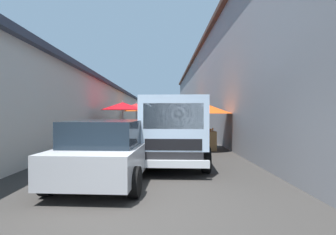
# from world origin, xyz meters

# --- Properties ---
(ground) EXTENTS (90.00, 90.00, 0.00)m
(ground) POSITION_xyz_m (13.50, 0.00, 0.00)
(ground) COLOR #33302D
(building_left_whitewash) EXTENTS (49.80, 7.50, 3.93)m
(building_left_whitewash) POSITION_xyz_m (15.75, 6.97, 1.97)
(building_left_whitewash) COLOR beige
(building_left_whitewash) RESTS_ON ground
(building_right_concrete) EXTENTS (49.80, 7.50, 6.97)m
(building_right_concrete) POSITION_xyz_m (15.75, -6.97, 3.50)
(building_right_concrete) COLOR gray
(building_right_concrete) RESTS_ON ground
(fruit_stall_far_right) EXTENTS (2.11, 2.11, 2.39)m
(fruit_stall_far_right) POSITION_xyz_m (13.13, 1.34, 1.80)
(fruit_stall_far_right) COLOR #9E9EA3
(fruit_stall_far_right) RESTS_ON ground
(fruit_stall_far_left) EXTENTS (2.86, 2.86, 2.31)m
(fruit_stall_far_left) POSITION_xyz_m (15.90, -2.11, 1.84)
(fruit_stall_far_left) COLOR #9E9EA3
(fruit_stall_far_left) RESTS_ON ground
(fruit_stall_near_right) EXTENTS (2.58, 2.58, 2.36)m
(fruit_stall_near_right) POSITION_xyz_m (10.70, 1.81, 1.88)
(fruit_stall_near_right) COLOR #9E9EA3
(fruit_stall_near_right) RESTS_ON ground
(fruit_stall_near_left) EXTENTS (2.55, 2.55, 2.17)m
(fruit_stall_near_left) POSITION_xyz_m (7.04, -2.31, 1.64)
(fruit_stall_near_left) COLOR #9E9EA3
(fruit_stall_near_left) RESTS_ON ground
(fruit_stall_mid_lane) EXTENTS (2.59, 2.59, 2.41)m
(fruit_stall_mid_lane) POSITION_xyz_m (19.62, 2.03, 1.92)
(fruit_stall_mid_lane) COLOR #9E9EA3
(fruit_stall_mid_lane) RESTS_ON ground
(hatchback_car) EXTENTS (4.03, 2.16, 1.45)m
(hatchback_car) POSITION_xyz_m (2.19, 0.76, 0.74)
(hatchback_car) COLOR #ADAFB5
(hatchback_car) RESTS_ON ground
(delivery_truck) EXTENTS (5.01, 2.19, 2.08)m
(delivery_truck) POSITION_xyz_m (3.56, -0.88, 1.04)
(delivery_truck) COLOR black
(delivery_truck) RESTS_ON ground
(vendor_by_crates) EXTENTS (0.64, 0.33, 1.69)m
(vendor_by_crates) POSITION_xyz_m (12.64, -2.00, 0.98)
(vendor_by_crates) COLOR navy
(vendor_by_crates) RESTS_ON ground
(parked_scooter) EXTENTS (1.65, 0.65, 1.14)m
(parked_scooter) POSITION_xyz_m (9.10, 2.34, 0.45)
(parked_scooter) COLOR black
(parked_scooter) RESTS_ON ground
(plastic_stool) EXTENTS (0.30, 0.30, 0.43)m
(plastic_stool) POSITION_xyz_m (12.43, -2.52, 0.33)
(plastic_stool) COLOR #1E8C3F
(plastic_stool) RESTS_ON ground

